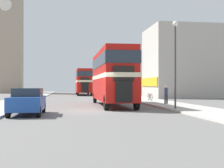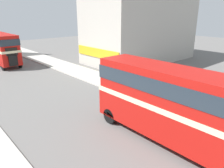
{
  "view_description": "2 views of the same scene",
  "coord_description": "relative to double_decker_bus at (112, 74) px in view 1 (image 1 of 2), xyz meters",
  "views": [
    {
      "loc": [
        -1.61,
        -20.09,
        1.66
      ],
      "look_at": [
        1.91,
        5.26,
        1.79
      ],
      "focal_mm": 50.0,
      "sensor_mm": 36.0,
      "label": 1
    },
    {
      "loc": [
        -7.95,
        -0.3,
        7.24
      ],
      "look_at": [
        1.91,
        10.76,
        2.34
      ],
      "focal_mm": 35.0,
      "sensor_mm": 36.0,
      "label": 2
    }
  ],
  "objects": [
    {
      "name": "sidewalk_right",
      "position": [
        4.84,
        -5.24,
        -2.55
      ],
      "size": [
        3.5,
        120.0,
        0.12
      ],
      "color": "#B7B2A8",
      "rests_on": "ground_plane"
    },
    {
      "name": "bicycle_on_pavement",
      "position": [
        4.86,
        6.24,
        -2.13
      ],
      "size": [
        0.05,
        1.76,
        0.78
      ],
      "color": "black",
      "rests_on": "sidewalk_right"
    },
    {
      "name": "double_decker_bus",
      "position": [
        0.0,
        0.0,
        0.0
      ],
      "size": [
        2.38,
        11.2,
        4.4
      ],
      "color": "#B2140F",
      "rests_on": "ground_plane"
    },
    {
      "name": "pedestrian_walking",
      "position": [
        4.68,
        0.28,
        -1.62
      ],
      "size": [
        0.31,
        0.31,
        1.54
      ],
      "color": "#282833",
      "rests_on": "sidewalk_right"
    },
    {
      "name": "street_lamp",
      "position": [
        3.54,
        -5.3,
        1.35
      ],
      "size": [
        0.36,
        0.36,
        5.86
      ],
      "color": "#38383D",
      "rests_on": "sidewalk_right"
    },
    {
      "name": "ground_plane",
      "position": [
        -1.91,
        -5.24,
        -2.61
      ],
      "size": [
        120.0,
        120.0,
        0.0
      ],
      "primitive_type": "plane",
      "color": "slate"
    },
    {
      "name": "shop_building_block",
      "position": [
        16.12,
        16.98,
        2.29
      ],
      "size": [
        17.12,
        8.83,
        9.8
      ],
      "color": "#B2ADA3",
      "rests_on": "ground_plane"
    },
    {
      "name": "car_parked_near",
      "position": [
        -5.83,
        -7.22,
        -1.83
      ],
      "size": [
        1.74,
        4.06,
        1.51
      ],
      "color": "#1E479E",
      "rests_on": "ground_plane"
    },
    {
      "name": "church_tower",
      "position": [
        -16.94,
        46.4,
        13.4
      ],
      "size": [
        6.21,
        6.21,
        31.4
      ],
      "color": "tan",
      "rests_on": "ground_plane"
    },
    {
      "name": "bus_distant",
      "position": [
        -1.0,
        28.91,
        -0.0
      ],
      "size": [
        2.47,
        10.83,
        4.39
      ],
      "color": "#B2140F",
      "rests_on": "ground_plane"
    }
  ]
}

